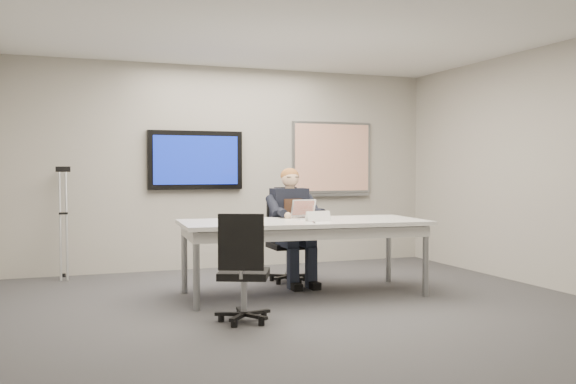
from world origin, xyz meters
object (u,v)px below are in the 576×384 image
object	(u,v)px
conference_table	(303,229)
office_chair_near	(243,289)
office_chair_far	(287,255)
laptop	(306,214)
seated_person	(295,238)

from	to	relation	value
conference_table	office_chair_near	world-z (taller)	office_chair_near
office_chair_far	laptop	bearing A→B (deg)	-89.46
conference_table	seated_person	world-z (taller)	seated_person
conference_table	laptop	world-z (taller)	laptop
seated_person	laptop	size ratio (longest dim) A/B	4.37
office_chair_near	seated_person	bearing A→B (deg)	-101.11
conference_table	laptop	bearing A→B (deg)	66.25
office_chair_near	laptop	world-z (taller)	laptop
office_chair_far	laptop	world-z (taller)	laptop
office_chair_far	laptop	distance (m)	0.82
conference_table	office_chair_far	size ratio (longest dim) A/B	2.68
office_chair_far	office_chair_near	size ratio (longest dim) A/B	1.03
conference_table	laptop	size ratio (longest dim) A/B	8.55
office_chair_near	laptop	size ratio (longest dim) A/B	3.11
seated_person	laptop	xyz separation A→B (m)	(0.00, -0.36, 0.31)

